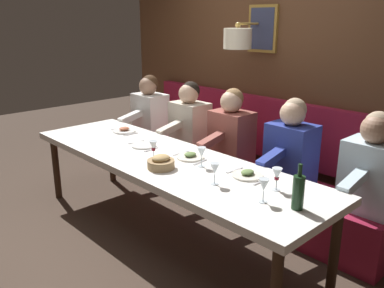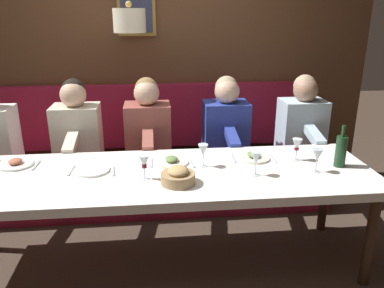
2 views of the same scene
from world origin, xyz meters
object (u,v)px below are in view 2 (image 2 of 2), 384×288
Objects in this scene: dining_table at (151,181)px; wine_glass_4 at (203,151)px; wine_glass_1 at (297,145)px; diner_middle at (148,126)px; wine_bottle at (341,151)px; wine_glass_0 at (256,159)px; wine_glass_3 at (144,162)px; diner_near at (226,123)px; diner_nearest at (302,121)px; wine_glass_2 at (317,156)px; diner_far at (77,128)px; bread_bowl at (178,176)px.

dining_table is 0.42m from wine_glass_4.
diner_middle is at bearing 55.22° from wine_glass_1.
wine_bottle reaches higher than dining_table.
wine_glass_0 is 0.55× the size of wine_bottle.
wine_glass_0 is 1.00× the size of wine_glass_3.
dining_table is at bearing 142.28° from diner_near.
diner_nearest is 1.02m from wine_glass_2.
diner_nearest reaches higher than dining_table.
wine_bottle is (-0.90, -1.35, 0.04)m from diner_middle.
wine_glass_4 is at bearing 84.33° from wine_bottle.
dining_table is 18.72× the size of wine_glass_3.
diner_nearest is at bearing -90.00° from diner_far.
wine_glass_1 is at bearing -85.91° from wine_glass_4.
wine_glass_4 is (0.17, -0.41, 0.00)m from wine_glass_3.
wine_glass_1 is (-0.75, -1.70, 0.04)m from diner_far.
diner_nearest is 1.00× the size of diner_near.
diner_far is 3.60× the size of bread_bowl.
wine_bottle is (0.09, -0.63, -0.00)m from wine_glass_0.
diner_far is at bearing 37.26° from bread_bowl.
diner_middle is 0.98m from wine_glass_3.
diner_near is 1.21m from wine_glass_3.
wine_bottle is at bearing -95.67° from wine_glass_4.
diner_far is at bearing 53.38° from wine_glass_0.
wine_bottle is (-0.10, -0.96, -0.00)m from wine_glass_4.
bread_bowl is at bearing 143.74° from wine_glass_4.
dining_table is 3.88× the size of diner_far.
wine_glass_4 is 0.34m from bread_bowl.
wine_glass_4 is (-0.80, 1.03, 0.04)m from diner_nearest.
diner_middle is at bearing 25.86° from wine_glass_4.
dining_table is 3.88× the size of diner_near.
wine_glass_2 is (-0.98, -1.14, 0.04)m from diner_middle.
wine_glass_2 is 0.55× the size of wine_bottle.
wine_bottle is 1.36× the size of bread_bowl.
wine_glass_0 is 0.64m from wine_bottle.
diner_middle reaches higher than wine_bottle.
wine_glass_0 is at bearing -179.12° from diner_near.
wine_glass_3 is at bearing 93.25° from wine_bottle.
diner_middle reaches higher than wine_glass_2.
wine_bottle is at bearing -68.82° from wine_glass_2.
bread_bowl is (-0.19, -0.18, 0.11)m from dining_table.
diner_far is at bearing 35.83° from dining_table.
wine_glass_4 is at bearing -66.95° from wine_glass_3.
diner_far is 1.86m from wine_glass_1.
diner_nearest and diner_middle have the same top height.
diner_nearest is at bearing -90.00° from diner_near.
diner_near is (0.00, 0.72, 0.00)m from diner_nearest.
wine_glass_0 is 1.00× the size of wine_glass_4.
diner_far reaches higher than wine_glass_0.
wine_glass_3 is (0.02, 0.73, -0.00)m from wine_glass_0.
diner_middle reaches higher than wine_glass_4.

